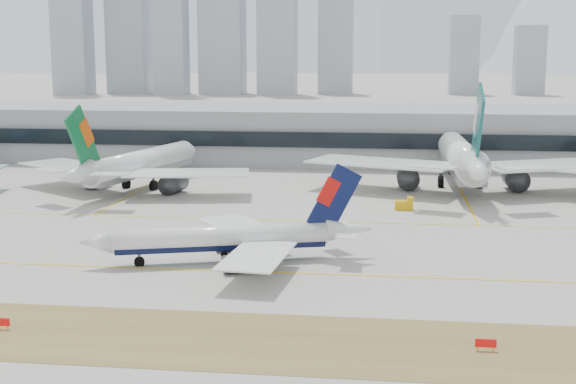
# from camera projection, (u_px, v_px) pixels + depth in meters

# --- Properties ---
(ground) EXTENTS (3000.00, 3000.00, 0.00)m
(ground) POSITION_uv_depth(u_px,v_px,m) (295.00, 264.00, 117.63)
(ground) COLOR #9E9B94
(ground) RESTS_ON ground
(taxiing_airliner) EXTENTS (42.36, 36.05, 14.57)m
(taxiing_airliner) POSITION_uv_depth(u_px,v_px,m) (232.00, 239.00, 118.18)
(taxiing_airliner) COLOR white
(taxiing_airliner) RESTS_ON ground
(widebody_eva) EXTENTS (56.47, 56.24, 20.67)m
(widebody_eva) POSITION_uv_depth(u_px,v_px,m) (137.00, 166.00, 179.22)
(widebody_eva) COLOR white
(widebody_eva) RESTS_ON ground
(widebody_cathay) EXTENTS (70.94, 69.26, 25.29)m
(widebody_cathay) POSITION_uv_depth(u_px,v_px,m) (461.00, 159.00, 180.78)
(widebody_cathay) COLOR white
(widebody_cathay) RESTS_ON ground
(terminal) EXTENTS (280.00, 43.10, 15.00)m
(terminal) POSITION_uv_depth(u_px,v_px,m) (342.00, 134.00, 228.52)
(terminal) COLOR gray
(terminal) RESTS_ON ground
(hold_sign_left) EXTENTS (2.20, 0.15, 1.35)m
(hold_sign_left) POSITION_uv_depth(u_px,v_px,m) (0.00, 322.00, 89.84)
(hold_sign_left) COLOR red
(hold_sign_left) RESTS_ON ground
(hold_sign_right) EXTENTS (2.20, 0.15, 1.35)m
(hold_sign_right) POSITION_uv_depth(u_px,v_px,m) (486.00, 343.00, 83.30)
(hold_sign_right) COLOR red
(hold_sign_right) RESTS_ON ground
(gse_c) EXTENTS (3.55, 2.00, 2.60)m
(gse_c) POSITION_uv_depth(u_px,v_px,m) (405.00, 205.00, 157.32)
(gse_c) COLOR #DDA10B
(gse_c) RESTS_ON ground
(city_skyline) EXTENTS (342.00, 49.80, 140.00)m
(city_skyline) POSITION_uv_depth(u_px,v_px,m) (219.00, 23.00, 565.03)
(city_skyline) COLOR #949CA9
(city_skyline) RESTS_ON ground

